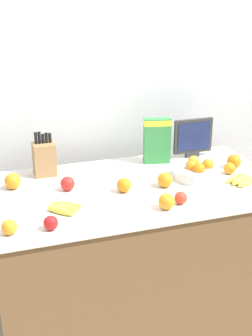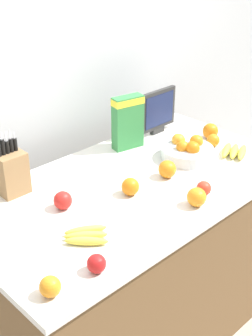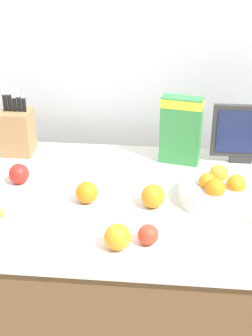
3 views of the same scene
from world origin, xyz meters
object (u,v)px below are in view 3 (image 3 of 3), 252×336
Objects in this scene: apple_by_knife_block at (19,174)px; small_monitor at (244,133)px; knife_block at (18,131)px; cereal_box at (181,127)px; orange_front_right at (153,196)px; fruit_bowl at (217,191)px; orange_front_left at (87,192)px; orange_back_center at (117,237)px; apple_leftmost at (148,235)px.

small_monitor is at bearing 16.76° from apple_by_knife_block.
knife_block is 0.28m from apple_by_knife_block.
orange_front_right is (-0.09, -0.37, -0.11)m from cereal_box.
fruit_bowl is at bearing -21.60° from knife_block.
orange_front_right is at bearing -132.27° from small_monitor.
small_monitor reaches higher than orange_front_right.
cereal_box is 0.35m from fruit_bowl.
orange_front_left is at bearing 178.14° from orange_front_right.
orange_back_center reaches higher than apple_by_knife_block.
knife_block is at bearing 133.56° from orange_front_left.
cereal_box reaches higher than orange_front_left.
knife_block is 0.95m from small_monitor.
apple_by_knife_block is (0.08, -0.27, -0.06)m from knife_block.
orange_back_center is at bearing -125.09° from small_monitor.
cereal_box is at bearing 47.18° from orange_front_left.
orange_back_center is at bearing -61.79° from orange_front_left.
knife_block is at bearing 179.78° from small_monitor.
small_monitor is at bearing 16.10° from cereal_box.
knife_block is 3.59× the size of orange_back_center.
knife_block reaches higher than fruit_bowl.
orange_front_left is at bearing -22.34° from apple_by_knife_block.
orange_front_right is (0.60, -0.39, -0.06)m from knife_block.
fruit_bowl is (-0.13, -0.32, -0.10)m from small_monitor.
orange_front_left is (-0.23, 0.23, 0.01)m from apple_leftmost.
apple_by_knife_block is at bearing 138.33° from orange_back_center.
cereal_box is 0.61m from apple_leftmost.
apple_leftmost is at bearing -45.70° from knife_block.
orange_front_left is (-0.33, -0.36, -0.12)m from cereal_box.
orange_back_center is at bearing -111.10° from orange_front_right.
apple_leftmost is at bearing -33.74° from apple_by_knife_block.
orange_front_left is at bearing 118.21° from orange_back_center.
fruit_bowl reaches higher than apple_leftmost.
orange_front_left is 0.94× the size of orange_front_right.
small_monitor is 3.04× the size of orange_front_right.
apple_by_knife_block is at bearing 146.26° from apple_leftmost.
apple_leftmost is at bearing -88.37° from cereal_box.
cereal_box is 1.07× the size of fruit_bowl.
orange_back_center is (0.50, -0.64, -0.06)m from knife_block.
small_monitor is 0.71m from apple_leftmost.
apple_leftmost is 0.80× the size of orange_back_center.
apple_by_knife_block is 0.62m from apple_leftmost.
fruit_bowl is (0.13, -0.30, -0.12)m from cereal_box.
orange_front_right is at bearing -13.43° from apple_by_knife_block.
orange_front_right is at bearing 88.67° from apple_leftmost.
knife_block reaches higher than small_monitor.
apple_leftmost is 0.78× the size of orange_front_right.
cereal_box reaches higher than apple_by_knife_block.
cereal_box reaches higher than orange_back_center.
small_monitor reaches higher than apple_leftmost.
knife_block is at bearing 106.80° from apple_by_knife_block.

